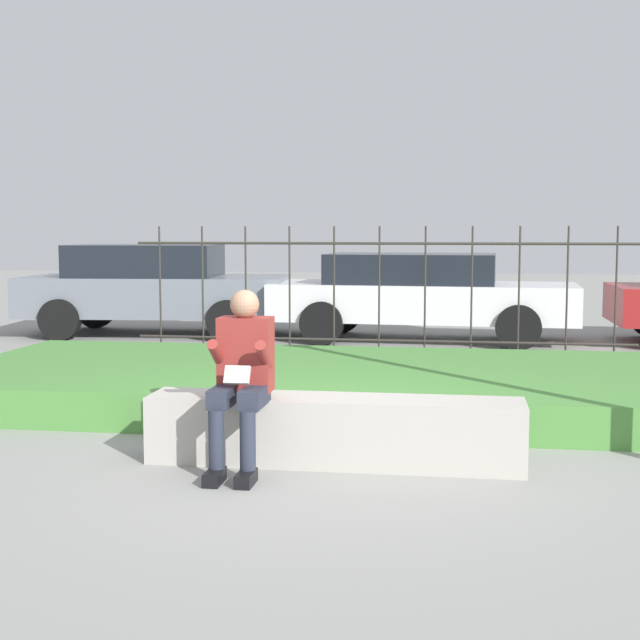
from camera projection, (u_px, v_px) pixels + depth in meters
The scene contains 7 objects.
ground_plane at pixel (324, 463), 6.60m from camera, with size 60.00×60.00×0.00m, color gray.
stone_bench at pixel (334, 434), 6.57m from camera, with size 2.77×0.48×0.50m.
person_seated_reader at pixel (242, 372), 6.34m from camera, with size 0.42×0.73×1.30m.
grass_berm at pixel (359, 385), 8.94m from camera, with size 8.23×3.38×0.35m.
iron_fence at pixel (379, 295), 11.05m from camera, with size 6.23×0.03×1.78m.
car_parked_left at pixel (154, 287), 14.76m from camera, with size 4.43×2.28×1.49m.
car_parked_center at pixel (420, 294), 13.91m from camera, with size 4.76×2.04×1.36m.
Camera 1 is at (0.95, -6.39, 1.72)m, focal length 50.00 mm.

